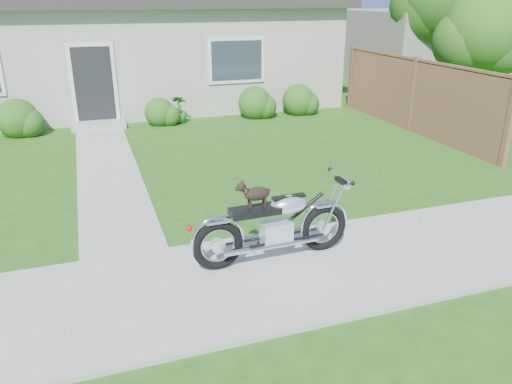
% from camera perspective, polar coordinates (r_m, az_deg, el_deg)
% --- Properties ---
extents(ground, '(80.00, 80.00, 0.00)m').
position_cam_1_polar(ground, '(6.39, -0.10, -9.78)').
color(ground, '#235114').
rests_on(ground, ground).
extents(sidewalk, '(24.00, 2.20, 0.04)m').
position_cam_1_polar(sidewalk, '(6.38, -0.10, -9.63)').
color(sidewalk, '#9E9B93').
rests_on(sidewalk, ground).
extents(walkway, '(1.20, 8.00, 0.03)m').
position_cam_1_polar(walkway, '(10.70, -16.60, 2.56)').
color(walkway, '#9E9B93').
rests_on(walkway, ground).
extents(house, '(12.60, 7.03, 4.50)m').
position_cam_1_polar(house, '(17.30, -13.68, 17.04)').
color(house, '#B5AFA3').
rests_on(house, ground).
extents(fence, '(0.12, 6.62, 1.90)m').
position_cam_1_polar(fence, '(13.79, 17.51, 10.56)').
color(fence, brown).
rests_on(fence, ground).
extents(tree_near, '(2.40, 2.31, 3.54)m').
position_cam_1_polar(tree_near, '(16.30, 24.95, 15.87)').
color(tree_near, '#3D2B1C').
rests_on(tree_near, ground).
extents(tree_far, '(3.23, 3.23, 4.95)m').
position_cam_1_polar(tree_far, '(19.72, 20.80, 19.75)').
color(tree_far, '#3D2B1C').
rests_on(tree_far, ground).
extents(shrub_row, '(10.04, 1.02, 1.02)m').
position_cam_1_polar(shrub_row, '(14.07, -12.33, 9.02)').
color(shrub_row, '#295A18').
rests_on(shrub_row, ground).
extents(potted_plant_left, '(0.81, 0.74, 0.78)m').
position_cam_1_polar(potted_plant_left, '(14.16, -26.39, 7.30)').
color(potted_plant_left, '#205C18').
rests_on(potted_plant_left, ground).
extents(potted_plant_right, '(0.57, 0.57, 0.76)m').
position_cam_1_polar(potted_plant_right, '(14.25, -8.75, 9.32)').
color(potted_plant_right, '#236C1D').
rests_on(potted_plant_right, ground).
extents(motorcycle_with_dog, '(2.22, 0.60, 1.14)m').
position_cam_1_polar(motorcycle_with_dog, '(6.53, 2.30, -3.69)').
color(motorcycle_with_dog, black).
rests_on(motorcycle_with_dog, sidewalk).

